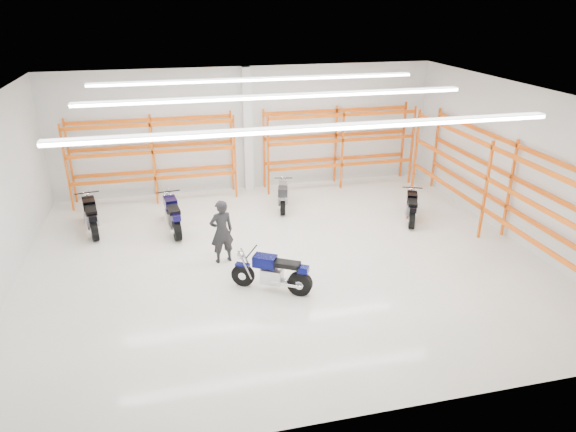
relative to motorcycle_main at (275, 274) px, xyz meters
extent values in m
plane|color=silver|center=(0.58, 1.60, -0.48)|extent=(14.00, 14.00, 0.00)
cube|color=silver|center=(0.58, 7.60, 1.77)|extent=(14.00, 0.02, 4.50)
cube|color=silver|center=(0.58, -4.40, 1.77)|extent=(14.00, 0.02, 4.50)
cube|color=silver|center=(7.58, 1.60, 1.77)|extent=(0.02, 12.00, 4.50)
cube|color=white|center=(0.58, 1.60, 4.02)|extent=(14.00, 12.00, 0.02)
cube|color=white|center=(0.58, -1.40, 3.92)|extent=(10.00, 0.22, 0.10)
cube|color=white|center=(0.58, 2.10, 3.92)|extent=(10.00, 0.22, 0.10)
cube|color=white|center=(0.58, 5.10, 3.92)|extent=(10.00, 0.22, 0.10)
cylinder|color=black|center=(-0.73, 0.43, -0.18)|extent=(0.57, 0.40, 0.59)
cylinder|color=black|center=(0.56, -0.32, -0.17)|extent=(0.62, 0.46, 0.61)
cylinder|color=silver|center=(-0.73, 0.43, -0.18)|extent=(0.24, 0.22, 0.20)
cylinder|color=silver|center=(0.56, -0.32, -0.17)|extent=(0.29, 0.28, 0.22)
cube|color=#06083A|center=(-0.73, 0.43, 0.11)|extent=(0.38, 0.31, 0.06)
cube|color=#B7B7BC|center=(-0.06, 0.04, -0.07)|extent=(0.62, 0.57, 0.38)
cube|color=#A5A5AA|center=(0.27, -0.15, -0.16)|extent=(0.66, 0.45, 0.08)
cube|color=#06083A|center=(-0.21, 0.13, 0.31)|extent=(0.65, 0.57, 0.28)
cube|color=black|center=(0.27, -0.15, 0.31)|extent=(0.71, 0.59, 0.12)
cube|color=#06083A|center=(0.62, -0.36, 0.23)|extent=(0.33, 0.32, 0.16)
cylinder|color=black|center=(-0.50, 0.30, 0.53)|extent=(0.38, 0.62, 0.04)
sphere|color=silver|center=(-0.76, 0.45, 0.37)|extent=(0.19, 0.19, 0.19)
cylinder|color=silver|center=(0.22, -0.31, -0.16)|extent=(0.69, 0.45, 0.09)
cylinder|color=black|center=(-4.95, 5.60, -0.16)|extent=(0.25, 0.65, 0.63)
cylinder|color=black|center=(-4.63, 4.05, -0.15)|extent=(0.32, 0.68, 0.65)
cylinder|color=silver|center=(-4.95, 5.60, -0.16)|extent=(0.19, 0.24, 0.21)
cylinder|color=silver|center=(-4.63, 4.05, -0.15)|extent=(0.25, 0.27, 0.23)
cube|color=black|center=(-4.95, 5.60, 0.15)|extent=(0.23, 0.40, 0.06)
cube|color=#B7B7BC|center=(-4.79, 4.79, -0.04)|extent=(0.48, 0.61, 0.40)
cube|color=#A5A5AA|center=(-4.71, 4.40, -0.14)|extent=(0.27, 0.75, 0.08)
cube|color=black|center=(-4.82, 4.98, 0.36)|extent=(0.47, 0.65, 0.30)
cube|color=black|center=(-4.71, 4.40, 0.36)|extent=(0.45, 0.75, 0.13)
cube|color=black|center=(-4.62, 3.97, 0.28)|extent=(0.28, 0.31, 0.17)
cylinder|color=black|center=(-4.89, 5.33, 0.59)|extent=(0.73, 0.18, 0.04)
sphere|color=silver|center=(-4.96, 5.64, 0.43)|extent=(0.20, 0.20, 0.20)
cylinder|color=silver|center=(-4.86, 4.33, -0.14)|extent=(0.25, 0.79, 0.09)
cylinder|color=black|center=(-2.45, 5.08, -0.16)|extent=(0.21, 0.65, 0.64)
cylinder|color=black|center=(-2.24, 3.50, -0.15)|extent=(0.28, 0.68, 0.66)
cylinder|color=silver|center=(-2.45, 5.08, -0.16)|extent=(0.18, 0.23, 0.21)
cylinder|color=silver|center=(-2.24, 3.50, -0.15)|extent=(0.24, 0.26, 0.23)
cube|color=#0C0A3C|center=(-2.45, 5.08, 0.16)|extent=(0.21, 0.40, 0.06)
cube|color=#B7B7BC|center=(-2.34, 4.26, -0.03)|extent=(0.45, 0.60, 0.41)
cube|color=#A5A5AA|center=(-2.29, 3.86, -0.14)|extent=(0.23, 0.76, 0.09)
cube|color=#0C0A3C|center=(-2.37, 4.45, 0.37)|extent=(0.44, 0.64, 0.30)
cube|color=black|center=(-2.29, 3.86, 0.37)|extent=(0.41, 0.74, 0.13)
cube|color=#0C0A3C|center=(-2.23, 3.41, 0.29)|extent=(0.27, 0.31, 0.17)
cylinder|color=black|center=(-2.41, 4.81, 0.61)|extent=(0.75, 0.14, 0.04)
sphere|color=silver|center=(-2.45, 5.13, 0.44)|extent=(0.20, 0.20, 0.20)
cylinder|color=silver|center=(-2.45, 3.79, -0.14)|extent=(0.20, 0.81, 0.10)
cylinder|color=black|center=(1.58, 5.98, -0.21)|extent=(0.23, 0.55, 0.54)
cylinder|color=black|center=(1.27, 4.67, -0.20)|extent=(0.29, 0.58, 0.56)
cylinder|color=silver|center=(1.58, 5.98, -0.21)|extent=(0.16, 0.20, 0.18)
cylinder|color=silver|center=(1.27, 4.67, -0.20)|extent=(0.22, 0.23, 0.20)
cube|color=gray|center=(1.58, 5.98, 0.06)|extent=(0.21, 0.35, 0.05)
cube|color=#B7B7BC|center=(1.42, 5.30, -0.10)|extent=(0.42, 0.53, 0.34)
cube|color=#A5A5AA|center=(1.34, 4.97, -0.19)|extent=(0.25, 0.64, 0.07)
cube|color=gray|center=(1.45, 5.46, 0.24)|extent=(0.41, 0.56, 0.25)
cube|color=black|center=(1.34, 4.97, 0.24)|extent=(0.40, 0.64, 0.11)
cube|color=gray|center=(1.25, 4.60, 0.16)|extent=(0.25, 0.27, 0.14)
cylinder|color=black|center=(1.53, 5.75, 0.43)|extent=(0.62, 0.18, 0.03)
sphere|color=silver|center=(1.59, 6.02, 0.29)|extent=(0.17, 0.17, 0.17)
cylinder|color=silver|center=(1.19, 4.97, -0.19)|extent=(0.24, 0.67, 0.08)
cube|color=black|center=(1.22, 4.50, 0.40)|extent=(0.38, 0.40, 0.27)
cylinder|color=black|center=(5.52, 3.95, -0.20)|extent=(0.33, 0.56, 0.56)
cylinder|color=black|center=(4.96, 2.67, -0.19)|extent=(0.39, 0.60, 0.58)
cylinder|color=silver|center=(5.52, 3.95, -0.20)|extent=(0.19, 0.22, 0.19)
cylinder|color=silver|center=(4.96, 2.67, -0.19)|extent=(0.25, 0.26, 0.20)
cube|color=black|center=(5.52, 3.95, 0.08)|extent=(0.26, 0.36, 0.06)
cube|color=#B7B7BC|center=(5.23, 3.28, -0.09)|extent=(0.50, 0.58, 0.35)
cube|color=#A5A5AA|center=(5.09, 2.96, -0.18)|extent=(0.36, 0.64, 0.07)
cube|color=black|center=(5.30, 3.44, 0.26)|extent=(0.50, 0.60, 0.26)
cube|color=black|center=(5.09, 2.96, 0.26)|extent=(0.50, 0.67, 0.11)
cube|color=black|center=(4.93, 2.60, 0.19)|extent=(0.28, 0.30, 0.15)
cylinder|color=black|center=(5.43, 3.73, 0.47)|extent=(0.61, 0.29, 0.03)
sphere|color=silver|center=(5.54, 3.98, 0.32)|extent=(0.18, 0.18, 0.18)
cylinder|color=silver|center=(4.94, 2.98, -0.18)|extent=(0.36, 0.67, 0.08)
imported|color=black|center=(-1.07, 1.84, 0.42)|extent=(0.74, 0.57, 1.80)
cube|color=white|center=(0.58, 7.42, 1.77)|extent=(0.32, 0.32, 4.50)
cube|color=orange|center=(-5.62, 7.48, 1.02)|extent=(0.07, 0.07, 3.00)
cube|color=orange|center=(-5.62, 6.68, 1.02)|extent=(0.07, 0.07, 3.00)
cube|color=orange|center=(-2.82, 7.48, 1.02)|extent=(0.07, 0.07, 3.00)
cube|color=orange|center=(-2.82, 6.68, 1.02)|extent=(0.07, 0.07, 3.00)
cube|color=orange|center=(-0.02, 7.48, 1.02)|extent=(0.07, 0.07, 3.00)
cube|color=orange|center=(-0.02, 6.68, 1.02)|extent=(0.07, 0.07, 3.00)
cube|color=orange|center=(-2.82, 7.48, 0.46)|extent=(5.60, 0.07, 0.12)
cube|color=orange|center=(-2.82, 6.68, 0.46)|extent=(5.60, 0.07, 0.12)
cube|color=orange|center=(-2.82, 7.48, 1.39)|extent=(5.60, 0.07, 0.12)
cube|color=orange|center=(-2.82, 6.68, 1.39)|extent=(5.60, 0.07, 0.12)
cube|color=orange|center=(-2.82, 7.48, 2.33)|extent=(5.60, 0.07, 0.12)
cube|color=orange|center=(-2.82, 6.68, 2.33)|extent=(5.60, 0.07, 0.12)
cube|color=orange|center=(1.18, 7.48, 1.02)|extent=(0.07, 0.07, 3.00)
cube|color=orange|center=(1.18, 6.68, 1.02)|extent=(0.07, 0.07, 3.00)
cube|color=orange|center=(3.98, 7.48, 1.02)|extent=(0.07, 0.07, 3.00)
cube|color=orange|center=(3.98, 6.68, 1.02)|extent=(0.07, 0.07, 3.00)
cube|color=orange|center=(6.78, 7.48, 1.02)|extent=(0.07, 0.07, 3.00)
cube|color=orange|center=(6.78, 6.68, 1.02)|extent=(0.07, 0.07, 3.00)
cube|color=orange|center=(3.98, 7.48, 0.46)|extent=(5.60, 0.07, 0.12)
cube|color=orange|center=(3.98, 6.68, 0.46)|extent=(5.60, 0.07, 0.12)
cube|color=orange|center=(3.98, 7.48, 1.39)|extent=(5.60, 0.07, 0.12)
cube|color=orange|center=(3.98, 6.68, 1.39)|extent=(5.60, 0.07, 0.12)
cube|color=orange|center=(3.98, 7.48, 2.33)|extent=(5.60, 0.07, 0.12)
cube|color=orange|center=(3.98, 6.68, 2.33)|extent=(5.60, 0.07, 0.12)
cube|color=orange|center=(7.46, 1.60, 1.02)|extent=(0.07, 0.07, 3.00)
cube|color=orange|center=(6.66, 1.60, 1.02)|extent=(0.07, 0.07, 3.00)
cube|color=orange|center=(7.46, 6.10, 1.02)|extent=(0.07, 0.07, 3.00)
cube|color=orange|center=(6.66, 6.10, 1.02)|extent=(0.07, 0.07, 3.00)
cube|color=orange|center=(7.46, 1.60, 0.46)|extent=(0.07, 9.00, 0.12)
cube|color=orange|center=(6.66, 1.60, 0.46)|extent=(0.07, 9.00, 0.12)
cube|color=orange|center=(7.46, 1.60, 1.39)|extent=(0.07, 9.00, 0.12)
cube|color=orange|center=(6.66, 1.60, 1.39)|extent=(0.07, 9.00, 0.12)
cube|color=orange|center=(7.46, 1.60, 2.33)|extent=(0.07, 9.00, 0.12)
cube|color=orange|center=(6.66, 1.60, 2.33)|extent=(0.07, 9.00, 0.12)
camera|label=1|loc=(-2.21, -10.77, 6.25)|focal=32.00mm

